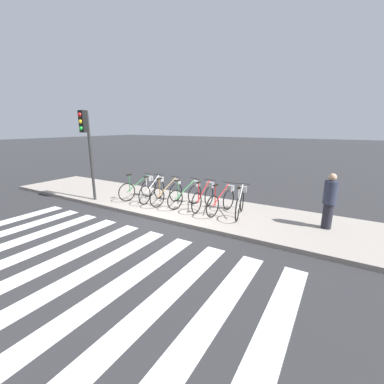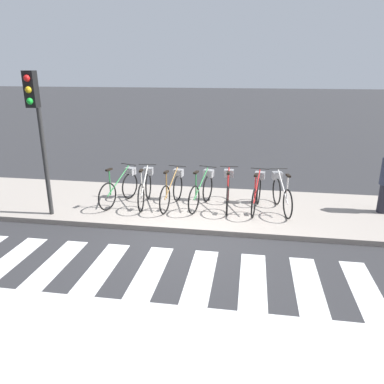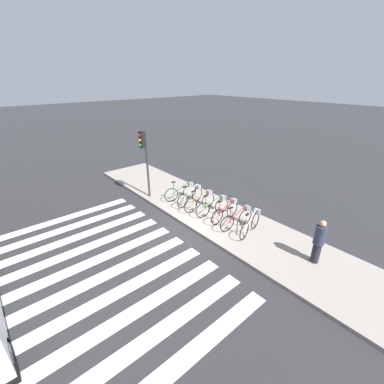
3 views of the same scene
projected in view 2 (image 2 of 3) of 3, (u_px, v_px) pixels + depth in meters
name	position (u px, v px, depth m)	size (l,w,h in m)	color
ground_plane	(191.00, 234.00, 8.11)	(120.00, 120.00, 0.00)	#2D2D30
sidewalk	(200.00, 207.00, 9.49)	(16.50, 2.99, 0.12)	#9E9389
parked_bicycle_0	(121.00, 186.00, 9.50)	(0.61, 1.58, 1.01)	black
parked_bicycle_1	(145.00, 187.00, 9.45)	(0.46, 1.64, 1.01)	black
parked_bicycle_2	(173.00, 189.00, 9.32)	(0.46, 1.63, 1.01)	black
parked_bicycle_3	(202.00, 189.00, 9.28)	(0.54, 1.61, 1.01)	black
parked_bicycle_4	(228.00, 189.00, 9.27)	(0.46, 1.64, 1.01)	black
parked_bicycle_5	(257.00, 192.00, 9.08)	(0.46, 1.63, 1.01)	black
parked_bicycle_6	(281.00, 192.00, 9.05)	(0.52, 1.61, 1.01)	black
traffic_light	(36.00, 115.00, 8.06)	(0.24, 0.40, 3.26)	#2D2D2D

